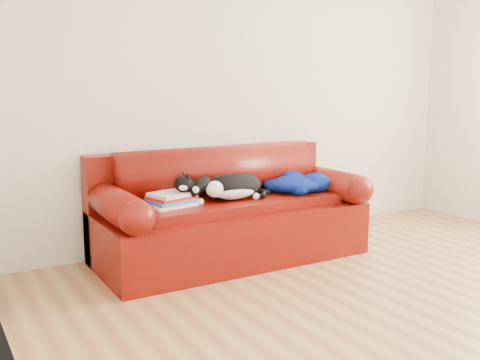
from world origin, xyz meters
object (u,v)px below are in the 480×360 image
object	(u,v)px
sofa_base	(231,229)
book_stack	(171,199)
blanket	(297,183)
cat	(232,187)

from	to	relation	value
sofa_base	book_stack	bearing A→B (deg)	-174.92
blanket	cat	bearing A→B (deg)	-179.51
book_stack	blanket	xyz separation A→B (m)	(1.10, -0.03, 0.02)
sofa_base	blanket	xyz separation A→B (m)	(0.58, -0.08, 0.33)
blanket	sofa_base	bearing A→B (deg)	172.04
book_stack	blanket	bearing A→B (deg)	-1.77
book_stack	cat	distance (m)	0.50
sofa_base	blanket	distance (m)	0.67
book_stack	sofa_base	bearing A→B (deg)	5.08
sofa_base	cat	world-z (taller)	cat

